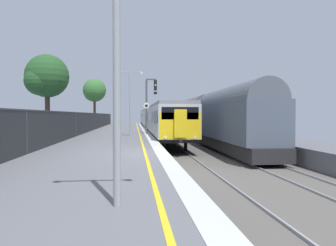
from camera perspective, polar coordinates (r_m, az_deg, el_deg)
The scene contains 10 objects.
ground at distance 14.89m, azimuth 7.55°, elevation -7.51°, with size 17.40×110.00×1.21m.
commuter_train_at_platform at distance 50.08m, azimuth -2.73°, elevation 0.91°, with size 2.83×60.15×3.81m.
freight_train_adjacent_track at distance 43.85m, azimuth 3.02°, elevation 1.21°, with size 2.60×56.31×4.65m.
signal_gantry at distance 30.58m, azimuth -3.36°, elevation 4.27°, with size 1.10×0.24×5.17m.
speed_limit_sign at distance 28.31m, azimuth -3.89°, elevation 1.62°, with size 0.59×0.08×2.84m.
platform_lamp_near at distance 6.12m, azimuth -9.17°, elevation 14.37°, with size 2.00×0.20×5.15m.
platform_lamp_mid at distance 25.91m, azimuth -6.79°, elevation 4.59°, with size 2.00×0.20×5.28m.
platform_back_fence at distance 15.03m, azimuth -23.96°, elevation -1.31°, with size 0.07×99.00×1.95m.
background_tree_left at distance 51.68m, azimuth -13.10°, elevation 5.55°, with size 3.60×3.60×7.40m.
background_tree_centre at distance 27.72m, azimuth -21.05°, elevation 7.60°, with size 3.47×3.47×6.60m.
Camera 1 is at (-0.83, -14.29, 1.70)m, focal length 34.13 mm.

